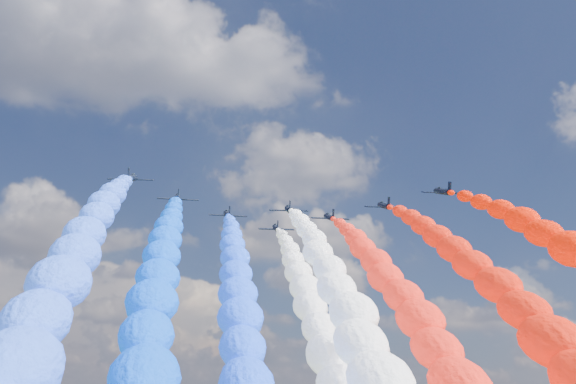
{
  "coord_description": "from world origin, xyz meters",
  "views": [
    {
      "loc": [
        -17.87,
        -138.21,
        66.07
      ],
      "look_at": [
        0.0,
        4.0,
        110.89
      ],
      "focal_mm": 44.29,
      "sensor_mm": 36.0,
      "label": 1
    }
  ],
  "objects": [
    {
      "name": "trail_5",
      "position": [
        11.02,
        -34.62,
        81.07
      ],
      "size": [
        7.32,
        98.7,
        59.71
      ],
      "primitive_type": null,
      "color": "red"
    },
    {
      "name": "trail_1",
      "position": [
        -23.03,
        -45.66,
        81.07
      ],
      "size": [
        7.32,
        98.7,
        59.71
      ],
      "primitive_type": null,
      "color": "blue"
    },
    {
      "name": "jet_3",
      "position": [
        0.89,
        10.22,
        108.89
      ],
      "size": [
        9.07,
        11.99,
        6.21
      ],
      "primitive_type": null,
      "rotation": [
        0.34,
        0.0,
        -0.05
      ],
      "color": "black"
    },
    {
      "name": "trail_4",
      "position": [
        -0.0,
        -23.39,
        81.07
      ],
      "size": [
        7.32,
        98.7,
        59.71
      ],
      "primitive_type": null,
      "color": "white"
    },
    {
      "name": "jet_6",
      "position": [
        21.05,
        4.91,
        108.89
      ],
      "size": [
        8.74,
        11.75,
        6.21
      ],
      "primitive_type": null,
      "rotation": [
        0.34,
        0.0,
        -0.02
      ],
      "color": "black"
    },
    {
      "name": "jet_7",
      "position": [
        30.19,
        -6.55,
        108.89
      ],
      "size": [
        8.51,
        11.59,
        6.21
      ],
      "primitive_type": null,
      "rotation": [
        0.34,
        0.0,
        0.0
      ],
      "color": "black"
    },
    {
      "name": "trail_0",
      "position": [
        -31.47,
        -57.65,
        81.07
      ],
      "size": [
        7.32,
        98.7,
        59.71
      ],
      "primitive_type": null,
      "color": "#3060FE"
    },
    {
      "name": "jet_0",
      "position": [
        -31.47,
        -7.41,
        108.89
      ],
      "size": [
        8.92,
        11.89,
        6.21
      ],
      "primitive_type": null,
      "rotation": [
        0.34,
        0.0,
        -0.04
      ],
      "color": "black"
    },
    {
      "name": "jet_5",
      "position": [
        11.02,
        15.62,
        108.89
      ],
      "size": [
        8.82,
        11.81,
        6.21
      ],
      "primitive_type": null,
      "rotation": [
        0.34,
        0.0,
        0.03
      ],
      "color": "black"
    },
    {
      "name": "trail_6",
      "position": [
        21.05,
        -45.33,
        81.07
      ],
      "size": [
        7.32,
        98.7,
        59.71
      ],
      "primitive_type": null,
      "color": "red"
    },
    {
      "name": "jet_4",
      "position": [
        -0.0,
        26.85,
        108.89
      ],
      "size": [
        8.71,
        11.73,
        6.21
      ],
      "primitive_type": null,
      "rotation": [
        0.34,
        0.0,
        -0.02
      ],
      "color": "black"
    },
    {
      "name": "jet_2",
      "position": [
        -12.2,
        15.93,
        108.89
      ],
      "size": [
        9.21,
        12.09,
        6.21
      ],
      "primitive_type": null,
      "rotation": [
        0.34,
        0.0,
        0.06
      ],
      "color": "black"
    },
    {
      "name": "trail_2",
      "position": [
        -12.2,
        -34.32,
        81.07
      ],
      "size": [
        7.32,
        98.7,
        59.71
      ],
      "primitive_type": null,
      "color": "#1C4DFF"
    },
    {
      "name": "trail_3",
      "position": [
        0.89,
        -40.02,
        81.07
      ],
      "size": [
        7.32,
        98.7,
        59.71
      ],
      "primitive_type": null,
      "color": "white"
    },
    {
      "name": "jet_1",
      "position": [
        -23.03,
        4.58,
        108.89
      ],
      "size": [
        9.07,
        11.99,
        6.21
      ],
      "primitive_type": null,
      "rotation": [
        0.34,
        0.0,
        0.05
      ],
      "color": "black"
    }
  ]
}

